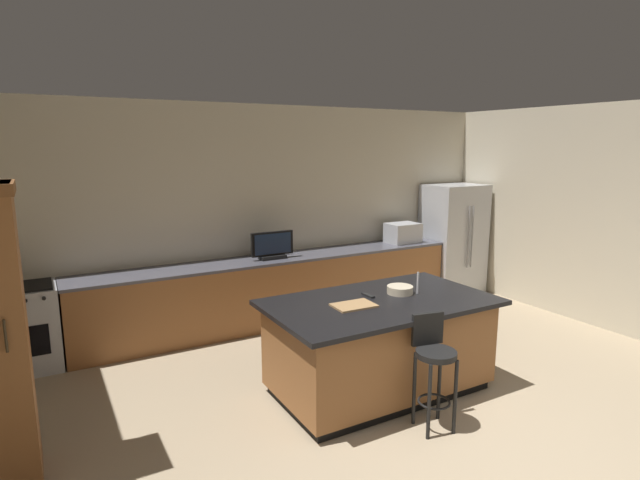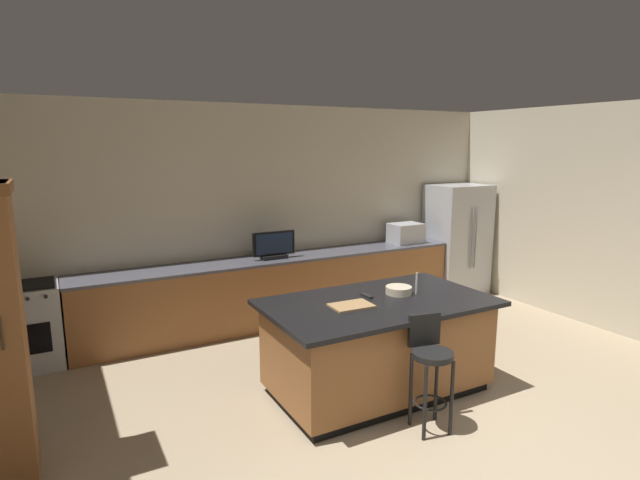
{
  "view_description": "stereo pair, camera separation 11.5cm",
  "coord_description": "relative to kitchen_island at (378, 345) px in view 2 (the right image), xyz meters",
  "views": [
    {
      "loc": [
        -2.83,
        -2.05,
        2.38
      ],
      "look_at": [
        -0.08,
        2.8,
        1.32
      ],
      "focal_mm": 28.38,
      "sensor_mm": 36.0,
      "label": 1
    },
    {
      "loc": [
        -2.73,
        -2.1,
        2.38
      ],
      "look_at": [
        -0.08,
        2.8,
        1.32
      ],
      "focal_mm": 28.38,
      "sensor_mm": 36.0,
      "label": 2
    }
  ],
  "objects": [
    {
      "name": "range_oven",
      "position": [
        -3.03,
        2.24,
        -0.01
      ],
      "size": [
        0.74,
        0.63,
        0.92
      ],
      "color": "#B7BABF",
      "rests_on": "ground_plane"
    },
    {
      "name": "sink_faucet_island",
      "position": [
        0.45,
        0.0,
        0.56
      ],
      "size": [
        0.02,
        0.02,
        0.22
      ],
      "primitive_type": "cylinder",
      "color": "#B2B2B7",
      "rests_on": "kitchen_island"
    },
    {
      "name": "counter_back",
      "position": [
        -0.03,
        2.25,
        -0.02
      ],
      "size": [
        5.25,
        0.62,
        0.9
      ],
      "color": "brown",
      "rests_on": "ground_plane"
    },
    {
      "name": "tv_remote",
      "position": [
        -0.03,
        0.16,
        0.46
      ],
      "size": [
        0.05,
        0.17,
        0.02
      ],
      "primitive_type": "cube",
      "rotation": [
        0.0,
        0.0,
        0.01
      ],
      "color": "black",
      "rests_on": "kitchen_island"
    },
    {
      "name": "refrigerator",
      "position": [
        3.06,
        2.2,
        0.41
      ],
      "size": [
        0.91,
        0.73,
        1.75
      ],
      "color": "#B7BABF",
      "rests_on": "ground_plane"
    },
    {
      "name": "fruit_bowl",
      "position": [
        0.3,
        0.09,
        0.49
      ],
      "size": [
        0.26,
        0.26,
        0.08
      ],
      "primitive_type": "cylinder",
      "color": "beige",
      "rests_on": "kitchen_island"
    },
    {
      "name": "wall_back",
      "position": [
        0.06,
        2.63,
        0.98
      ],
      "size": [
        7.53,
        0.12,
        2.9
      ],
      "primitive_type": "cube",
      "color": "beige",
      "rests_on": "ground_plane"
    },
    {
      "name": "sink_faucet_back",
      "position": [
        0.14,
        2.35,
        0.55
      ],
      "size": [
        0.02,
        0.02,
        0.24
      ],
      "primitive_type": "cylinder",
      "color": "#B2B2B7",
      "rests_on": "counter_back"
    },
    {
      "name": "kitchen_island",
      "position": [
        0.0,
        0.0,
        0.0
      ],
      "size": [
        2.17,
        1.25,
        0.92
      ],
      "color": "black",
      "rests_on": "ground_plane"
    },
    {
      "name": "wall_right",
      "position": [
        3.62,
        0.47,
        0.98
      ],
      "size": [
        0.12,
        4.71,
        2.9
      ],
      "primitive_type": "cube",
      "color": "beige",
      "rests_on": "ground_plane"
    },
    {
      "name": "tv_monitor",
      "position": [
        -0.14,
        2.19,
        0.6
      ],
      "size": [
        0.58,
        0.16,
        0.36
      ],
      "color": "black",
      "rests_on": "counter_back"
    },
    {
      "name": "cutting_board",
      "position": [
        -0.32,
        -0.03,
        0.46
      ],
      "size": [
        0.39,
        0.28,
        0.02
      ],
      "primitive_type": "cube",
      "rotation": [
        0.0,
        0.0,
        -0.04
      ],
      "color": "#A87F51",
      "rests_on": "kitchen_island"
    },
    {
      "name": "microwave",
      "position": [
        2.06,
        2.25,
        0.58
      ],
      "size": [
        0.48,
        0.36,
        0.3
      ],
      "primitive_type": "cube",
      "color": "#B7BABF",
      "rests_on": "counter_back"
    },
    {
      "name": "bar_stool_center",
      "position": [
        0.01,
        -0.75,
        0.12
      ],
      "size": [
        0.34,
        0.36,
        0.98
      ],
      "rotation": [
        0.0,
        0.0,
        -0.19
      ],
      "color": "black",
      "rests_on": "ground_plane"
    }
  ]
}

